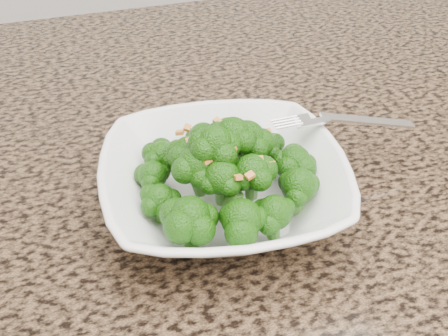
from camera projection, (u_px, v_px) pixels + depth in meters
name	position (u px, v px, depth m)	size (l,w,h in m)	color
granite_counter	(310.00, 175.00, 0.63)	(1.64, 1.04, 0.03)	brown
bowl	(224.00, 185.00, 0.54)	(0.24, 0.24, 0.06)	white
broccoli_pile	(224.00, 132.00, 0.50)	(0.21, 0.21, 0.07)	#1C590A
garlic_topping	(224.00, 97.00, 0.48)	(0.12, 0.12, 0.01)	orange
fork	(323.00, 121.00, 0.57)	(0.18, 0.03, 0.01)	silver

